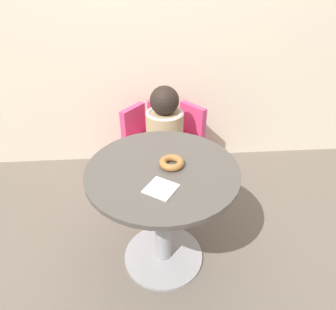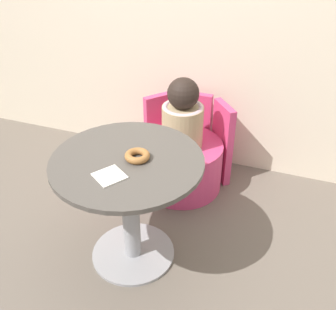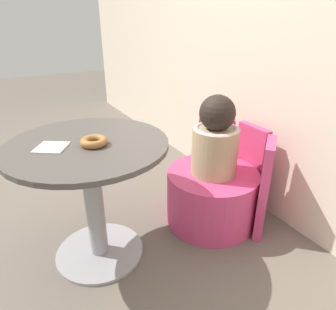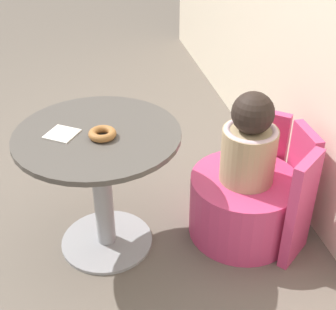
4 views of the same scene
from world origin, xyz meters
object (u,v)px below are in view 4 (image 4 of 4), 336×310
at_px(child_figure, 250,142).
at_px(donut, 102,134).
at_px(tub_chair, 243,205).
at_px(round_table, 100,168).

distance_m(child_figure, donut, 0.71).
height_order(tub_chair, donut, donut).
height_order(tub_chair, child_figure, child_figure).
xyz_separation_m(round_table, tub_chair, (0.06, 0.72, -0.30)).
height_order(round_table, tub_chair, round_table).
bearing_deg(donut, child_figure, 89.24).
relative_size(tub_chair, donut, 4.48).
bearing_deg(round_table, child_figure, 85.52).
bearing_deg(tub_chair, child_figure, 0.00).
distance_m(tub_chair, child_figure, 0.38).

